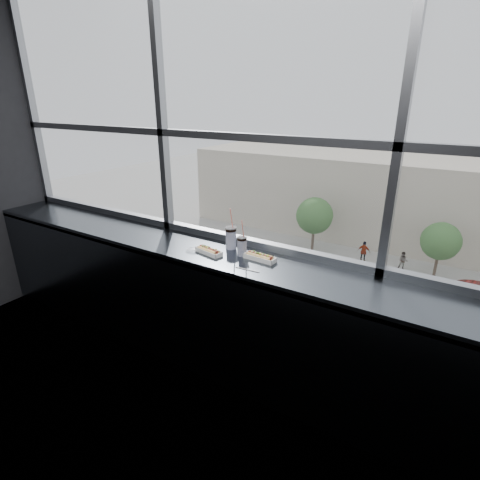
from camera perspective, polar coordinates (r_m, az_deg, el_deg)
The scene contains 23 objects.
wall_back_lower at distance 3.43m, azimuth 2.67°, elevation -9.64°, with size 6.00×6.00×0.00m, color black.
window_glass at distance 2.97m, azimuth 3.47°, elevation 21.06°, with size 6.00×6.00×0.00m, color silver.
window_mullions at distance 2.95m, azimuth 3.28°, elevation 21.07°, with size 6.00×0.08×2.40m, color gray, non-canonical shape.
counter at distance 2.98m, azimuth 0.25°, elevation -3.30°, with size 6.00×0.55×0.06m, color #4A5158.
counter_fascia at distance 3.05m, azimuth -2.35°, elevation -13.95°, with size 6.00×0.04×1.04m, color #4A5158.
hotdog_tray_left at distance 3.05m, azimuth -4.80°, elevation -1.65°, with size 0.26×0.13×0.06m.
hotdog_tray_right at distance 2.92m, azimuth 3.04°, elevation -2.59°, with size 0.27×0.10×0.06m.
soda_cup_left at distance 3.12m, azimuth -1.40°, elevation 0.49°, with size 0.10×0.10×0.36m.
soda_cup_right at distance 2.98m, azimuth 0.30°, elevation -0.77°, with size 0.08×0.08×0.30m.
loose_straw at distance 2.76m, azimuth 1.14°, elevation -4.54°, with size 0.01×0.01×0.19m, color white.
wrapper at distance 3.11m, azimuth -7.28°, elevation -1.50°, with size 0.11×0.08×0.03m, color silver.
plaza_ground at distance 47.99m, azimuth 28.71°, elevation 2.13°, with size 120.00×120.00×0.00m, color #A3A29D.
street_asphalt at distance 26.23m, azimuth 24.56°, elevation -11.64°, with size 80.00×10.00×0.06m, color black.
far_sidewalk at distance 33.37m, azimuth 26.60°, elevation -4.96°, with size 80.00×6.00×0.04m, color #A3A29D.
far_building at distance 41.66m, azimuth 29.05°, elevation 5.32°, with size 50.00×14.00×8.00m, color #BDB39F.
car_near_c at distance 22.45m, azimuth 20.13°, elevation -13.84°, with size 5.57×2.32×1.86m, color maroon.
car_near_a at distance 27.91m, azimuth -9.58°, elevation -5.18°, with size 6.74×2.81×2.25m, color gray.
car_near_b at distance 23.54m, azimuth 8.10°, elevation -10.70°, with size 6.00×2.50×2.00m, color black.
car_far_a at distance 30.78m, azimuth 11.18°, elevation -3.13°, with size 5.63×2.35×1.88m, color black.
pedestrian_b at distance 33.35m, azimuth 23.60°, elevation -2.70°, with size 0.82×0.61×1.84m, color #66605B.
pedestrian_a at distance 33.65m, azimuth 18.38°, elevation -1.41°, with size 1.00×0.75×2.24m, color #66605B.
tree_left at distance 33.99m, azimuth 11.28°, elevation 3.64°, with size 3.28×3.28×5.13m.
tree_center at distance 32.26m, azimuth 28.26°, elevation -0.17°, with size 2.92×2.92×4.56m.
Camera 1 is at (1.42, -1.09, 2.29)m, focal length 28.00 mm.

